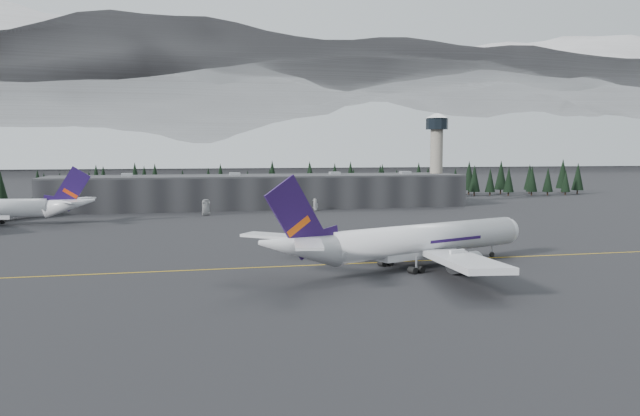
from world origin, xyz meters
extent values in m
plane|color=black|center=(0.00, 0.00, 0.00)|extent=(1400.00, 1400.00, 0.00)
cube|color=gold|center=(0.00, -2.00, 0.01)|extent=(400.00, 0.40, 0.02)
cube|color=black|center=(0.00, 125.00, 6.00)|extent=(160.00, 30.00, 12.00)
cube|color=#333335|center=(0.00, 125.00, 12.30)|extent=(160.00, 30.00, 0.60)
cylinder|color=gray|center=(75.00, 128.00, 16.00)|extent=(5.20, 5.20, 32.00)
cylinder|color=black|center=(75.00, 128.00, 33.25)|extent=(9.20, 9.20, 4.50)
cone|color=silver|center=(75.00, 128.00, 36.70)|extent=(10.00, 10.00, 2.00)
cube|color=black|center=(0.00, 162.00, 7.50)|extent=(360.00, 20.00, 15.00)
cylinder|color=silver|center=(14.80, -7.50, 5.26)|extent=(43.17, 20.85, 5.73)
sphere|color=silver|center=(35.37, 0.24, 5.26)|extent=(5.73, 5.73, 5.73)
cone|color=silver|center=(-12.04, -17.60, 6.12)|extent=(17.05, 11.02, 8.30)
cube|color=silver|center=(4.21, 4.35, 3.73)|extent=(25.15, 23.44, 2.45)
cylinder|color=#989BA0|center=(11.43, 1.45, 2.10)|extent=(7.09, 5.59, 3.63)
cube|color=silver|center=(14.65, -23.39, 3.73)|extent=(11.02, 27.54, 2.45)
cylinder|color=#989BA0|center=(18.16, -16.45, 2.10)|extent=(7.09, 5.59, 3.63)
cube|color=#210E42|center=(-12.49, -17.77, 10.99)|extent=(11.50, 4.71, 14.23)
cube|color=#D54F0C|center=(-12.31, -17.70, 9.56)|extent=(4.55, 2.14, 3.51)
cube|color=silver|center=(-15.85, -12.90, 7.46)|extent=(10.86, 10.00, 0.48)
cube|color=silver|center=(-11.81, -23.64, 7.46)|extent=(5.96, 11.07, 0.48)
cylinder|color=black|center=(31.80, -1.10, 1.43)|extent=(0.48, 0.48, 2.87)
cylinder|color=black|center=(7.02, -5.83, 1.43)|extent=(0.48, 0.48, 2.87)
cylinder|color=black|center=(10.05, -13.88, 1.43)|extent=(0.48, 0.48, 2.87)
cone|color=silver|center=(-63.48, 81.70, 5.90)|extent=(15.71, 6.23, 8.00)
cube|color=silver|center=(-84.91, 96.98, 3.59)|extent=(19.49, 25.97, 2.36)
cube|color=#1E0E43|center=(-63.02, 81.68, 10.60)|extent=(11.68, 0.99, 13.72)
cube|color=red|center=(-63.20, 81.69, 9.21)|extent=(4.51, 0.72, 3.38)
cube|color=silver|center=(-61.89, 76.09, 7.19)|extent=(8.34, 10.91, 0.46)
cube|color=silver|center=(-61.38, 87.14, 7.19)|extent=(8.96, 10.77, 0.46)
cylinder|color=black|center=(-84.46, 86.81, 1.38)|extent=(0.46, 0.46, 2.76)
imported|color=#BCBCBE|center=(-22.37, 97.63, 0.78)|extent=(3.32, 5.90, 1.56)
imported|color=silver|center=(18.13, 106.57, 0.77)|extent=(4.82, 2.80, 1.54)
camera|label=1|loc=(-31.43, -117.82, 21.86)|focal=35.00mm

